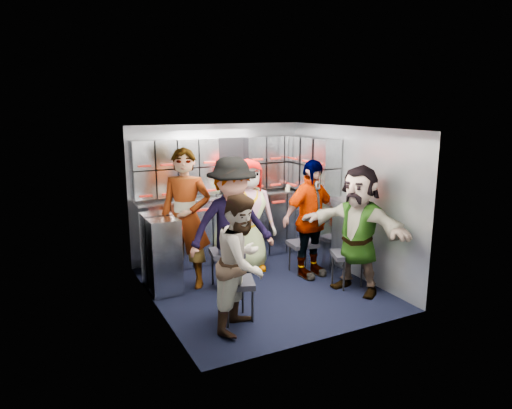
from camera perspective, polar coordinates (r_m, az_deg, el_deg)
name	(u,v)px	position (r m, az deg, el deg)	size (l,w,h in m)	color
floor	(262,288)	(6.17, 0.73, -10.35)	(3.00, 3.00, 0.00)	black
wall_back	(218,192)	(7.19, -4.77, 1.61)	(2.80, 0.04, 2.10)	#959BA3
wall_left	(154,223)	(5.37, -12.64, -2.33)	(0.04, 3.00, 2.10)	#959BA3
wall_right	(349,201)	(6.60, 11.60, 0.44)	(0.04, 3.00, 2.10)	#959BA3
ceiling	(262,128)	(5.70, 0.78, 9.51)	(2.80, 3.00, 0.02)	silver
cart_bank_back	(224,229)	(7.12, -4.06, -3.06)	(2.68, 0.38, 0.99)	gray
cart_bank_left	(161,253)	(6.09, -11.78, -5.96)	(0.38, 0.76, 0.99)	gray
counter	(223,196)	(7.00, -4.12, 1.05)	(2.68, 0.42, 0.03)	#B3B6BA
locker_bank_back	(221,165)	(6.98, -4.37, 4.96)	(2.68, 0.28, 0.82)	gray
locker_bank_right	(314,165)	(7.00, 7.24, 4.92)	(0.28, 1.00, 0.82)	gray
right_cabinet	(316,230)	(7.11, 7.47, -3.12)	(0.28, 1.20, 1.00)	gray
coffee_niche	(230,165)	(7.11, -3.21, 4.95)	(0.46, 0.16, 0.84)	black
red_latch_strip	(228,207)	(6.85, -3.46, -0.35)	(2.60, 0.02, 0.03)	#B11D12
jump_seat_near_left	(235,285)	(5.15, -2.60, -10.00)	(0.50, 0.49, 0.48)	black
jump_seat_mid_left	(227,255)	(6.08, -3.66, -6.27)	(0.50, 0.48, 0.50)	black
jump_seat_center	(243,239)	(6.87, -1.62, -4.38)	(0.39, 0.37, 0.46)	black
jump_seat_mid_right	(302,245)	(6.64, 5.83, -5.10)	(0.42, 0.40, 0.45)	black
jump_seat_near_right	(348,256)	(6.21, 11.39, -6.39)	(0.50, 0.49, 0.47)	black
attendant_standing	(186,219)	(6.03, -8.76, -1.78)	(0.67, 0.44, 1.85)	black
attendant_arc_a	(242,263)	(4.89, -1.76, -7.26)	(0.72, 0.56, 1.48)	black
attendant_arc_b	(232,226)	(5.80, -3.02, -2.69)	(1.14, 0.65, 1.76)	black
attendant_arc_c	(248,215)	(6.61, -0.97, -1.34)	(0.80, 0.52, 1.64)	black
attendant_arc_d	(310,219)	(6.38, 6.78, -1.83)	(0.97, 0.40, 1.66)	black
attendant_arc_e	(358,230)	(5.96, 12.62, -3.08)	(1.54, 0.49, 1.66)	black
bottle_left	(175,192)	(6.68, -10.06, 1.59)	(0.07, 0.07, 0.26)	white
bottle_mid	(230,187)	(6.96, -3.31, 2.20)	(0.07, 0.07, 0.26)	white
bottle_right	(241,187)	(7.04, -1.95, 2.19)	(0.07, 0.07, 0.22)	white
cup_left	(189,196)	(6.74, -8.40, 1.02)	(0.08, 0.08, 0.09)	tan
cup_right	(288,187)	(7.43, 3.97, 2.18)	(0.08, 0.08, 0.09)	tan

